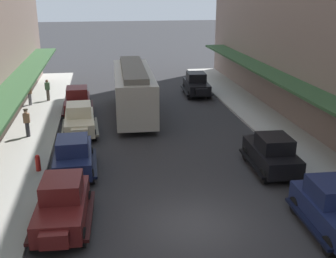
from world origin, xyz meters
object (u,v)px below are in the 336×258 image
(fire_hydrant, at_px, (38,163))
(parked_car_2, at_px, (196,84))
(parked_car_7, at_px, (333,207))
(parked_car_0, at_px, (78,101))
(parked_car_4, at_px, (272,152))
(parked_car_6, at_px, (62,203))
(parked_car_1, at_px, (79,119))
(pedestrian_4, at_px, (27,122))
(parked_car_3, at_px, (73,154))
(streetcar, at_px, (133,89))
(pedestrian_3, at_px, (29,94))
(pedestrian_2, at_px, (48,90))

(fire_hydrant, bearing_deg, parked_car_2, 51.50)
(fire_hydrant, bearing_deg, parked_car_7, -31.13)
(parked_car_7, height_order, fire_hydrant, parked_car_7)
(parked_car_0, relative_size, parked_car_4, 1.00)
(parked_car_6, xyz_separation_m, fire_hydrant, (-1.54, 4.89, -0.38))
(parked_car_2, bearing_deg, parked_car_7, -89.09)
(parked_car_1, relative_size, pedestrian_4, 2.58)
(parked_car_1, relative_size, parked_car_3, 1.00)
(streetcar, bearing_deg, pedestrian_3, 155.51)
(parked_car_7, xyz_separation_m, streetcar, (-5.91, 15.64, 0.96))
(parked_car_0, distance_m, parked_car_4, 14.92)
(parked_car_1, distance_m, fire_hydrant, 5.75)
(pedestrian_3, bearing_deg, pedestrian_4, -82.83)
(parked_car_1, relative_size, parked_car_2, 1.00)
(pedestrian_4, bearing_deg, parked_car_2, 35.42)
(parked_car_1, bearing_deg, pedestrian_2, 108.99)
(parked_car_3, xyz_separation_m, pedestrian_4, (-2.92, 5.25, 0.07))
(parked_car_2, bearing_deg, parked_car_1, -137.91)
(streetcar, distance_m, pedestrian_2, 7.77)
(parked_car_3, bearing_deg, parked_car_6, -91.91)
(parked_car_0, xyz_separation_m, parked_car_2, (9.46, 3.82, 0.00))
(parked_car_1, xyz_separation_m, parked_car_7, (9.48, -12.25, 0.00))
(parked_car_0, bearing_deg, parked_car_2, 22.00)
(parked_car_7, height_order, pedestrian_2, parked_car_7)
(streetcar, bearing_deg, parked_car_0, 164.60)
(parked_car_2, xyz_separation_m, pedestrian_2, (-11.86, -0.40, 0.05))
(parked_car_2, height_order, pedestrian_2, parked_car_2)
(parked_car_0, xyz_separation_m, pedestrian_4, (-2.69, -4.82, 0.07))
(parked_car_0, xyz_separation_m, parked_car_4, (9.68, -11.35, 0.00))
(pedestrian_3, xyz_separation_m, pedestrian_4, (0.90, -7.16, 0.00))
(parked_car_6, xyz_separation_m, streetcar, (3.80, 13.74, 0.96))
(parked_car_0, bearing_deg, pedestrian_4, -119.17)
(parked_car_1, relative_size, parked_car_4, 1.00)
(parked_car_6, height_order, pedestrian_3, parked_car_6)
(parked_car_0, bearing_deg, parked_car_1, -86.09)
(parked_car_0, bearing_deg, parked_car_4, -49.55)
(parked_car_0, height_order, fire_hydrant, parked_car_0)
(streetcar, bearing_deg, parked_car_4, -60.57)
(streetcar, height_order, fire_hydrant, streetcar)
(parked_car_0, distance_m, pedestrian_3, 4.28)
(parked_car_2, relative_size, pedestrian_2, 2.63)
(parked_car_4, xyz_separation_m, parked_car_7, (0.11, -5.35, 0.00))
(parked_car_1, xyz_separation_m, pedestrian_3, (-3.90, 6.78, 0.07))
(pedestrian_3, bearing_deg, fire_hydrant, -80.14)
(parked_car_1, height_order, parked_car_7, same)
(parked_car_2, xyz_separation_m, pedestrian_4, (-12.15, -8.64, 0.07))
(parked_car_4, relative_size, fire_hydrant, 5.25)
(parked_car_3, bearing_deg, pedestrian_4, 119.12)
(parked_car_1, xyz_separation_m, streetcar, (3.57, 3.38, 0.96))
(parked_car_1, xyz_separation_m, pedestrian_4, (-3.00, -0.37, 0.07))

